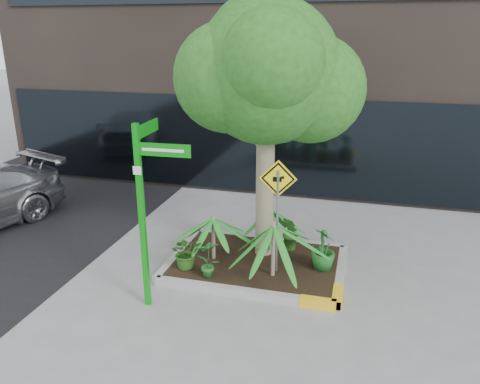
# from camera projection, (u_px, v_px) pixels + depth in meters

# --- Properties ---
(ground) EXTENTS (80.00, 80.00, 0.00)m
(ground) POSITION_uv_depth(u_px,v_px,m) (242.00, 273.00, 8.85)
(ground) COLOR gray
(ground) RESTS_ON ground
(planter) EXTENTS (3.35, 2.36, 0.15)m
(planter) POSITION_uv_depth(u_px,v_px,m) (258.00, 263.00, 9.01)
(planter) COLOR #9E9E99
(planter) RESTS_ON ground
(tree) EXTENTS (3.35, 2.97, 5.02)m
(tree) POSITION_uv_depth(u_px,v_px,m) (267.00, 72.00, 8.23)
(tree) COLOR gray
(tree) RESTS_ON ground
(palm_front) EXTENTS (1.18, 1.18, 1.31)m
(palm_front) POSITION_uv_depth(u_px,v_px,m) (274.00, 225.00, 8.17)
(palm_front) COLOR gray
(palm_front) RESTS_ON ground
(palm_left) EXTENTS (1.01, 1.01, 1.12)m
(palm_left) POSITION_uv_depth(u_px,v_px,m) (213.00, 218.00, 8.85)
(palm_left) COLOR gray
(palm_left) RESTS_ON ground
(palm_back) EXTENTS (0.91, 0.91, 1.01)m
(palm_back) POSITION_uv_depth(u_px,v_px,m) (272.00, 210.00, 9.47)
(palm_back) COLOR gray
(palm_back) RESTS_ON ground
(shrub_a) EXTENTS (0.78, 0.78, 0.63)m
(shrub_a) POSITION_uv_depth(u_px,v_px,m) (186.00, 252.00, 8.65)
(shrub_a) COLOR #275919
(shrub_a) RESTS_ON planter
(shrub_b) EXTENTS (0.64, 0.64, 0.81)m
(shrub_b) POSITION_uv_depth(u_px,v_px,m) (323.00, 249.00, 8.59)
(shrub_b) COLOR #1A591F
(shrub_b) RESTS_ON planter
(shrub_c) EXTENTS (0.54, 0.54, 0.74)m
(shrub_c) POSITION_uv_depth(u_px,v_px,m) (208.00, 258.00, 8.30)
(shrub_c) COLOR #1D6022
(shrub_c) RESTS_ON planter
(shrub_d) EXTENTS (0.52, 0.52, 0.72)m
(shrub_d) POSITION_uv_depth(u_px,v_px,m) (291.00, 233.00, 9.35)
(shrub_d) COLOR #28681E
(shrub_d) RESTS_ON planter
(street_sign_post) EXTENTS (0.91, 0.90, 3.06)m
(street_sign_post) POSITION_uv_depth(u_px,v_px,m) (146.00, 197.00, 7.29)
(street_sign_post) COLOR #0D9013
(street_sign_post) RESTS_ON ground
(cattle_sign) EXTENTS (0.65, 0.15, 2.13)m
(cattle_sign) POSITION_uv_depth(u_px,v_px,m) (278.00, 198.00, 8.12)
(cattle_sign) COLOR slate
(cattle_sign) RESTS_ON ground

